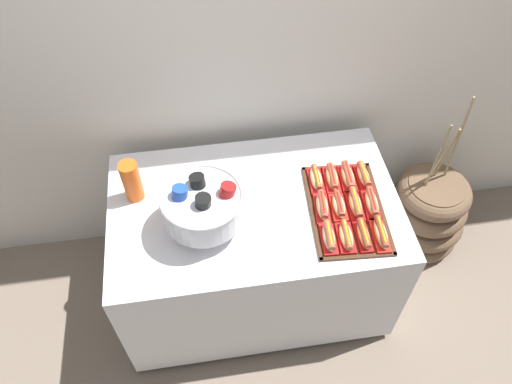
{
  "coord_description": "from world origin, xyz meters",
  "views": [
    {
      "loc": [
        -0.2,
        -1.38,
        2.55
      ],
      "look_at": [
        0.01,
        0.04,
        0.8
      ],
      "focal_mm": 34.77,
      "sensor_mm": 36.0,
      "label": 1
    }
  ],
  "objects_px": {
    "hot_dog_3": "(381,233)",
    "hot_dog_6": "(355,204)",
    "cup_stack": "(132,181)",
    "floor_vase": "(425,213)",
    "hot_dog_8": "(316,179)",
    "hot_dog_4": "(322,206)",
    "hot_dog_5": "(339,206)",
    "hot_dog_9": "(332,178)",
    "punch_bowl": "(203,205)",
    "hot_dog_2": "(363,235)",
    "serving_tray": "(346,209)",
    "hot_dog_1": "(346,236)",
    "hot_dog_10": "(348,177)",
    "hot_dog_11": "(363,176)",
    "buffet_table": "(255,248)",
    "hot_dog_0": "(329,237)",
    "hot_dog_7": "(372,203)"
  },
  "relations": [
    {
      "from": "hot_dog_4",
      "to": "hot_dog_8",
      "type": "bearing_deg",
      "value": 86.29
    },
    {
      "from": "serving_tray",
      "to": "hot_dog_7",
      "type": "xyz_separation_m",
      "value": [
        0.11,
        -0.01,
        0.03
      ]
    },
    {
      "from": "floor_vase",
      "to": "hot_dog_8",
      "type": "xyz_separation_m",
      "value": [
        -0.73,
        -0.11,
        0.56
      ]
    },
    {
      "from": "cup_stack",
      "to": "hot_dog_11",
      "type": "bearing_deg",
      "value": -3.58
    },
    {
      "from": "hot_dog_11",
      "to": "hot_dog_10",
      "type": "bearing_deg",
      "value": 176.29
    },
    {
      "from": "hot_dog_5",
      "to": "punch_bowl",
      "type": "distance_m",
      "value": 0.61
    },
    {
      "from": "hot_dog_2",
      "to": "hot_dog_9",
      "type": "height_order",
      "value": "hot_dog_9"
    },
    {
      "from": "hot_dog_0",
      "to": "hot_dog_6",
      "type": "bearing_deg",
      "value": 44.02
    },
    {
      "from": "hot_dog_8",
      "to": "hot_dog_10",
      "type": "distance_m",
      "value": 0.15
    },
    {
      "from": "hot_dog_9",
      "to": "cup_stack",
      "type": "relative_size",
      "value": 0.82
    },
    {
      "from": "hot_dog_5",
      "to": "hot_dog_9",
      "type": "relative_size",
      "value": 0.92
    },
    {
      "from": "hot_dog_1",
      "to": "hot_dog_8",
      "type": "height_order",
      "value": "hot_dog_8"
    },
    {
      "from": "hot_dog_5",
      "to": "hot_dog_6",
      "type": "relative_size",
      "value": 0.9
    },
    {
      "from": "buffet_table",
      "to": "cup_stack",
      "type": "xyz_separation_m",
      "value": [
        -0.54,
        0.13,
        0.47
      ]
    },
    {
      "from": "hot_dog_9",
      "to": "punch_bowl",
      "type": "xyz_separation_m",
      "value": [
        -0.61,
        -0.16,
        0.11
      ]
    },
    {
      "from": "hot_dog_5",
      "to": "hot_dog_8",
      "type": "height_order",
      "value": "hot_dog_5"
    },
    {
      "from": "floor_vase",
      "to": "cup_stack",
      "type": "height_order",
      "value": "floor_vase"
    },
    {
      "from": "buffet_table",
      "to": "punch_bowl",
      "type": "height_order",
      "value": "punch_bowl"
    },
    {
      "from": "hot_dog_2",
      "to": "hot_dog_9",
      "type": "distance_m",
      "value": 0.34
    },
    {
      "from": "serving_tray",
      "to": "buffet_table",
      "type": "bearing_deg",
      "value": 166.98
    },
    {
      "from": "serving_tray",
      "to": "hot_dog_2",
      "type": "distance_m",
      "value": 0.17
    },
    {
      "from": "floor_vase",
      "to": "hot_dog_6",
      "type": "xyz_separation_m",
      "value": [
        -0.59,
        -0.29,
        0.56
      ]
    },
    {
      "from": "hot_dog_4",
      "to": "hot_dog_5",
      "type": "xyz_separation_m",
      "value": [
        0.07,
        -0.0,
        -0.0
      ]
    },
    {
      "from": "hot_dog_7",
      "to": "cup_stack",
      "type": "relative_size",
      "value": 0.85
    },
    {
      "from": "hot_dog_6",
      "to": "cup_stack",
      "type": "xyz_separation_m",
      "value": [
        -0.98,
        0.23,
        0.07
      ]
    },
    {
      "from": "serving_tray",
      "to": "hot_dog_9",
      "type": "xyz_separation_m",
      "value": [
        -0.03,
        0.17,
        0.03
      ]
    },
    {
      "from": "floor_vase",
      "to": "hot_dog_6",
      "type": "distance_m",
      "value": 0.87
    },
    {
      "from": "hot_dog_10",
      "to": "cup_stack",
      "type": "distance_m",
      "value": 0.99
    },
    {
      "from": "hot_dog_2",
      "to": "hot_dog_8",
      "type": "relative_size",
      "value": 1.01
    },
    {
      "from": "floor_vase",
      "to": "hot_dog_6",
      "type": "height_order",
      "value": "floor_vase"
    },
    {
      "from": "hot_dog_3",
      "to": "punch_bowl",
      "type": "height_order",
      "value": "punch_bowl"
    },
    {
      "from": "hot_dog_1",
      "to": "hot_dog_10",
      "type": "relative_size",
      "value": 0.93
    },
    {
      "from": "hot_dog_0",
      "to": "hot_dog_6",
      "type": "relative_size",
      "value": 0.93
    },
    {
      "from": "hot_dog_3",
      "to": "hot_dog_6",
      "type": "distance_m",
      "value": 0.18
    },
    {
      "from": "hot_dog_5",
      "to": "hot_dog_3",
      "type": "bearing_deg",
      "value": -51.44
    },
    {
      "from": "serving_tray",
      "to": "hot_dog_3",
      "type": "xyz_separation_m",
      "value": [
        0.1,
        -0.17,
        0.03
      ]
    },
    {
      "from": "hot_dog_6",
      "to": "punch_bowl",
      "type": "height_order",
      "value": "punch_bowl"
    },
    {
      "from": "hot_dog_3",
      "to": "hot_dog_6",
      "type": "relative_size",
      "value": 1.03
    },
    {
      "from": "serving_tray",
      "to": "hot_dog_2",
      "type": "bearing_deg",
      "value": -80.9
    },
    {
      "from": "hot_dog_5",
      "to": "punch_bowl",
      "type": "relative_size",
      "value": 0.45
    },
    {
      "from": "hot_dog_2",
      "to": "cup_stack",
      "type": "height_order",
      "value": "cup_stack"
    },
    {
      "from": "hot_dog_2",
      "to": "hot_dog_4",
      "type": "bearing_deg",
      "value": 128.56
    },
    {
      "from": "hot_dog_1",
      "to": "hot_dog_3",
      "type": "xyz_separation_m",
      "value": [
        0.15,
        -0.01,
        0.0
      ]
    },
    {
      "from": "hot_dog_6",
      "to": "hot_dog_7",
      "type": "xyz_separation_m",
      "value": [
        0.07,
        -0.0,
        -0.0
      ]
    },
    {
      "from": "hot_dog_9",
      "to": "hot_dog_10",
      "type": "distance_m",
      "value": 0.08
    },
    {
      "from": "hot_dog_11",
      "to": "hot_dog_1",
      "type": "bearing_deg",
      "value": -118.15
    },
    {
      "from": "floor_vase",
      "to": "hot_dog_1",
      "type": "xyz_separation_m",
      "value": [
        -0.68,
        -0.45,
        0.56
      ]
    },
    {
      "from": "hot_dog_7",
      "to": "hot_dog_9",
      "type": "distance_m",
      "value": 0.22
    },
    {
      "from": "hot_dog_8",
      "to": "hot_dog_9",
      "type": "height_order",
      "value": "hot_dog_9"
    },
    {
      "from": "hot_dog_6",
      "to": "cup_stack",
      "type": "bearing_deg",
      "value": 166.97
    }
  ]
}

